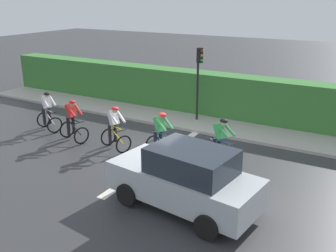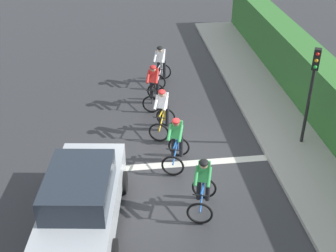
{
  "view_description": "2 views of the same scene",
  "coord_description": "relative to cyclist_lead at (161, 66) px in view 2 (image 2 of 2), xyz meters",
  "views": [
    {
      "loc": [
        -10.87,
        -6.7,
        5.47
      ],
      "look_at": [
        0.79,
        -0.12,
        0.86
      ],
      "focal_mm": 40.82,
      "sensor_mm": 36.0,
      "label": 1
    },
    {
      "loc": [
        -1.71,
        -11.24,
        8.1
      ],
      "look_at": [
        -0.21,
        0.69,
        0.76
      ],
      "focal_mm": 47.81,
      "sensor_mm": 36.0,
      "label": 2
    }
  ],
  "objects": [
    {
      "name": "cyclist_fourth",
      "position": [
        -0.16,
        -5.62,
        0.0
      ],
      "size": [
        0.99,
        1.24,
        1.66
      ],
      "color": "black",
      "rests_on": "ground"
    },
    {
      "name": "stone_wall_low",
      "position": [
        4.98,
        -3.29,
        -0.52
      ],
      "size": [
        0.44,
        20.64,
        0.55
      ],
      "primitive_type": "cube",
      "color": "tan",
      "rests_on": "ground"
    },
    {
      "name": "cyclist_lead",
      "position": [
        0.0,
        0.0,
        0.0
      ],
      "size": [
        1.0,
        1.25,
        1.66
      ],
      "color": "black",
      "rests_on": "ground"
    },
    {
      "name": "cyclist_trailing",
      "position": [
        0.24,
        -7.7,
        0.0
      ],
      "size": [
        0.97,
        1.23,
        1.66
      ],
      "color": "black",
      "rests_on": "ground"
    },
    {
      "name": "traffic_light_near_crossing",
      "position": [
        4.01,
        -5.09,
        1.43
      ],
      "size": [
        0.27,
        0.29,
        3.34
      ],
      "color": "black",
      "rests_on": "ground"
    },
    {
      "name": "car_silver",
      "position": [
        -2.8,
        -7.93,
        0.08
      ],
      "size": [
        2.3,
        4.29,
        1.76
      ],
      "color": "#B7BCC1",
      "rests_on": "ground"
    },
    {
      "name": "road_marking_stop_line",
      "position": [
        -0.06,
        -5.63,
        -0.79
      ],
      "size": [
        7.0,
        0.3,
        0.01
      ],
      "primitive_type": "cube",
      "color": "silver",
      "rests_on": "ground"
    },
    {
      "name": "ground_plane",
      "position": [
        -0.06,
        -5.29,
        -0.8
      ],
      "size": [
        80.0,
        80.0,
        0.0
      ],
      "primitive_type": "plane",
      "color": "#333335"
    },
    {
      "name": "cyclist_second",
      "position": [
        -0.45,
        -1.8,
        0.0
      ],
      "size": [
        0.94,
        1.22,
        1.66
      ],
      "color": "black",
      "rests_on": "ground"
    },
    {
      "name": "sidewalk_kerb",
      "position": [
        4.08,
        -3.29,
        -0.74
      ],
      "size": [
        2.8,
        20.64,
        0.12
      ],
      "primitive_type": "cube",
      "color": "#ADA89E",
      "rests_on": "ground"
    },
    {
      "name": "hedge_wall",
      "position": [
        5.28,
        -3.29,
        0.22
      ],
      "size": [
        1.1,
        20.64,
        2.03
      ],
      "primitive_type": "cube",
      "color": "#387533",
      "rests_on": "ground"
    },
    {
      "name": "cyclist_mid",
      "position": [
        -0.35,
        -3.76,
        0.0
      ],
      "size": [
        1.01,
        1.25,
        1.66
      ],
      "color": "black",
      "rests_on": "ground"
    }
  ]
}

